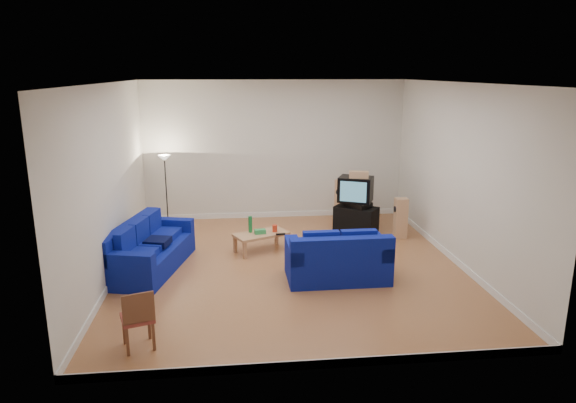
{
  "coord_description": "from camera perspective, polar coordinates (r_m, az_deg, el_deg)",
  "views": [
    {
      "loc": [
        -0.96,
        -8.52,
        3.39
      ],
      "look_at": [
        0.0,
        0.4,
        1.1
      ],
      "focal_mm": 32.0,
      "sensor_mm": 36.0,
      "label": 1
    }
  ],
  "objects": [
    {
      "name": "tissue_box",
      "position": [
        9.82,
        -3.12,
        -3.36
      ],
      "size": [
        0.22,
        0.15,
        0.09
      ],
      "primitive_type": "cube",
      "rotation": [
        0.0,
        0.0,
        0.17
      ],
      "color": "green",
      "rests_on": "coffee_table"
    },
    {
      "name": "speaker_right",
      "position": [
        10.87,
        12.39,
        -1.83
      ],
      "size": [
        0.27,
        0.2,
        0.85
      ],
      "rotation": [
        0.0,
        0.0,
        -1.55
      ],
      "color": "tan",
      "rests_on": "ground"
    },
    {
      "name": "floor_lamp",
      "position": [
        11.5,
        -13.52,
        3.66
      ],
      "size": [
        0.28,
        0.28,
        1.62
      ],
      "color": "black",
      "rests_on": "ground"
    },
    {
      "name": "sofa_loveseat",
      "position": [
        8.6,
        5.56,
        -6.69
      ],
      "size": [
        1.67,
        0.94,
        0.84
      ],
      "rotation": [
        0.0,
        0.0,
        0.0
      ],
      "color": "navy",
      "rests_on": "ground"
    },
    {
      "name": "speaker_left",
      "position": [
        11.64,
        6.05,
        -0.02
      ],
      "size": [
        0.39,
        0.39,
        1.04
      ],
      "rotation": [
        0.0,
        0.0,
        -0.74
      ],
      "color": "tan",
      "rests_on": "ground"
    },
    {
      "name": "dining_chair",
      "position": [
        6.74,
        -16.34,
        -12.17
      ],
      "size": [
        0.48,
        0.48,
        0.8
      ],
      "rotation": [
        0.0,
        0.0,
        0.32
      ],
      "color": "brown",
      "rests_on": "ground"
    },
    {
      "name": "coffee_table",
      "position": [
        9.89,
        -3.01,
        -3.8
      ],
      "size": [
        1.13,
        0.89,
        0.37
      ],
      "rotation": [
        0.0,
        0.0,
        0.44
      ],
      "color": "tan",
      "rests_on": "ground"
    },
    {
      "name": "television",
      "position": [
        11.11,
        7.52,
        1.36
      ],
      "size": [
        0.85,
        0.75,
        0.54
      ],
      "rotation": [
        0.0,
        0.0,
        -0.43
      ],
      "color": "black",
      "rests_on": "av_receiver"
    },
    {
      "name": "centre_speaker",
      "position": [
        10.95,
        7.87,
        2.97
      ],
      "size": [
        0.43,
        0.25,
        0.14
      ],
      "primitive_type": "cube",
      "rotation": [
        0.0,
        0.0,
        -0.22
      ],
      "color": "tan",
      "rests_on": "television"
    },
    {
      "name": "sofa_three_seat",
      "position": [
        9.35,
        -15.38,
        -5.45
      ],
      "size": [
        1.41,
        2.31,
        0.83
      ],
      "rotation": [
        0.0,
        0.0,
        -1.81
      ],
      "color": "navy",
      "rests_on": "ground"
    },
    {
      "name": "bottle",
      "position": [
        9.89,
        -4.21,
        -2.54
      ],
      "size": [
        0.09,
        0.09,
        0.32
      ],
      "primitive_type": "cylinder",
      "rotation": [
        0.0,
        0.0,
        0.33
      ],
      "color": "#197233",
      "rests_on": "coffee_table"
    },
    {
      "name": "room",
      "position": [
        8.77,
        0.28,
        2.17
      ],
      "size": [
        6.01,
        6.51,
        3.21
      ],
      "color": "brown",
      "rests_on": "ground"
    },
    {
      "name": "red_canister",
      "position": [
        9.92,
        -1.48,
        -3.0
      ],
      "size": [
        0.13,
        0.13,
        0.13
      ],
      "primitive_type": "cylinder",
      "rotation": [
        0.0,
        0.0,
        0.6
      ],
      "color": "red",
      "rests_on": "coffee_table"
    },
    {
      "name": "av_receiver",
      "position": [
        11.13,
        7.84,
        -0.34
      ],
      "size": [
        0.6,
        0.61,
        0.11
      ],
      "primitive_type": "cube",
      "rotation": [
        0.0,
        0.0,
        -0.91
      ],
      "color": "black",
      "rests_on": "tv_stand"
    },
    {
      "name": "remote",
      "position": [
        9.76,
        -0.83,
        -3.64
      ],
      "size": [
        0.18,
        0.07,
        0.02
      ],
      "primitive_type": "cube",
      "rotation": [
        0.0,
        0.0,
        0.09
      ],
      "color": "black",
      "rests_on": "coffee_table"
    },
    {
      "name": "tv_stand",
      "position": [
        11.23,
        7.57,
        -1.93
      ],
      "size": [
        1.0,
        0.92,
        0.54
      ],
      "primitive_type": "cube",
      "rotation": [
        0.0,
        0.0,
        -0.64
      ],
      "color": "black",
      "rests_on": "ground"
    }
  ]
}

